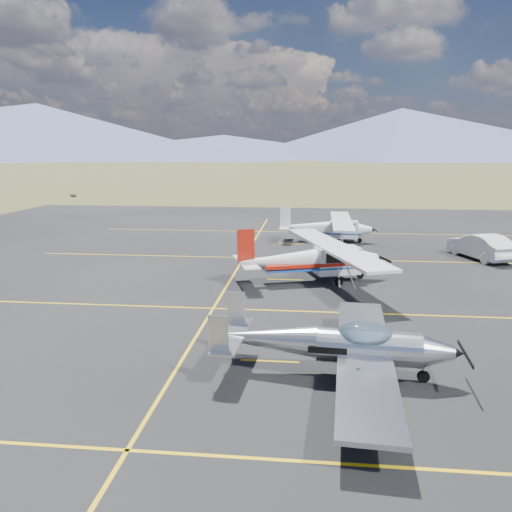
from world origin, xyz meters
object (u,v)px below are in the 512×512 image
(aircraft_low_wing, at_px, (340,345))
(aircraft_cessna, at_px, (313,258))
(aircraft_plain, at_px, (327,227))
(sedan, at_px, (480,246))

(aircraft_low_wing, xyz_separation_m, aircraft_cessna, (-0.78, 11.59, 0.28))
(aircraft_cessna, relative_size, aircraft_plain, 1.11)
(aircraft_plain, bearing_deg, aircraft_cessna, -94.50)
(aircraft_low_wing, xyz_separation_m, sedan, (10.28, 18.74, -0.21))
(aircraft_low_wing, bearing_deg, aircraft_plain, 93.00)
(aircraft_low_wing, xyz_separation_m, aircraft_plain, (0.46, 23.88, 0.14))
(aircraft_low_wing, height_order, sedan, aircraft_low_wing)
(aircraft_low_wing, relative_size, aircraft_cessna, 0.87)
(aircraft_cessna, xyz_separation_m, sedan, (11.06, 7.15, -0.49))
(sedan, bearing_deg, aircraft_cessna, 13.14)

